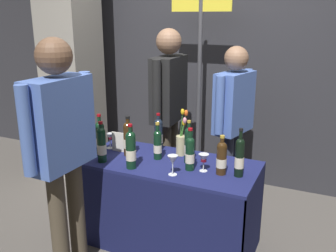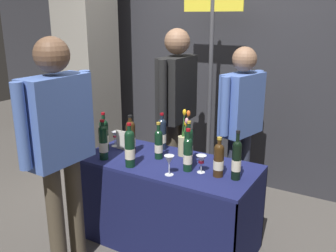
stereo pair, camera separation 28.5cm
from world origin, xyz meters
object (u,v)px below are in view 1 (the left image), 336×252
(display_bottle_0, at_px, (190,153))
(taster_foreground_right, at_px, (61,140))
(featured_wine_bottle, at_px, (189,145))
(wine_glass_mid, at_px, (173,161))
(wine_glass_near_vendor, at_px, (110,137))
(booth_signpost, at_px, (200,67))
(vendor_presenter, at_px, (233,115))
(concrete_pillar, at_px, (69,31))
(wine_glass_near_taster, at_px, (204,159))
(flower_vase, at_px, (181,141))
(tasting_table, at_px, (168,188))

(display_bottle_0, height_order, taster_foreground_right, taster_foreground_right)
(featured_wine_bottle, distance_m, wine_glass_mid, 0.28)
(wine_glass_mid, distance_m, taster_foreground_right, 0.80)
(display_bottle_0, relative_size, wine_glass_near_vendor, 2.41)
(booth_signpost, bearing_deg, vendor_presenter, -34.78)
(concrete_pillar, distance_m, wine_glass_near_vendor, 1.55)
(wine_glass_near_vendor, bearing_deg, booth_signpost, 67.26)
(featured_wine_bottle, relative_size, wine_glass_near_taster, 2.54)
(wine_glass_near_vendor, distance_m, flower_vase, 0.64)
(tasting_table, bearing_deg, booth_signpost, 98.00)
(vendor_presenter, distance_m, taster_foreground_right, 1.67)
(concrete_pillar, height_order, taster_foreground_right, concrete_pillar)
(concrete_pillar, distance_m, taster_foreground_right, 2.01)
(display_bottle_0, relative_size, flower_vase, 0.82)
(concrete_pillar, distance_m, tasting_table, 2.19)
(booth_signpost, bearing_deg, wine_glass_near_taster, -68.06)
(wine_glass_near_vendor, bearing_deg, vendor_presenter, 38.72)
(wine_glass_near_vendor, relative_size, flower_vase, 0.34)
(featured_wine_bottle, height_order, vendor_presenter, vendor_presenter)
(concrete_pillar, xyz_separation_m, tasting_table, (1.61, -0.88, -1.19))
(wine_glass_mid, height_order, booth_signpost, booth_signpost)
(concrete_pillar, relative_size, wine_glass_near_vendor, 24.64)
(concrete_pillar, xyz_separation_m, booth_signpost, (1.45, 0.25, -0.35))
(taster_foreground_right, height_order, booth_signpost, booth_signpost)
(display_bottle_0, relative_size, taster_foreground_right, 0.19)
(concrete_pillar, relative_size, vendor_presenter, 2.11)
(wine_glass_near_taster, bearing_deg, booth_signpost, 111.94)
(wine_glass_mid, relative_size, booth_signpost, 0.07)
(display_bottle_0, distance_m, wine_glass_near_vendor, 0.83)
(tasting_table, distance_m, vendor_presenter, 0.98)
(featured_wine_bottle, relative_size, vendor_presenter, 0.22)
(display_bottle_0, xyz_separation_m, booth_signpost, (-0.37, 1.20, 0.47))
(vendor_presenter, bearing_deg, concrete_pillar, -78.71)
(display_bottle_0, bearing_deg, wine_glass_mid, -119.55)
(wine_glass_near_taster, distance_m, booth_signpost, 1.37)
(wine_glass_near_vendor, distance_m, wine_glass_near_taster, 0.92)
(concrete_pillar, bearing_deg, wine_glass_near_vendor, -38.26)
(vendor_presenter, bearing_deg, booth_signpost, -111.22)
(display_bottle_0, relative_size, vendor_presenter, 0.21)
(tasting_table, height_order, vendor_presenter, vendor_presenter)
(concrete_pillar, height_order, featured_wine_bottle, concrete_pillar)
(tasting_table, relative_size, wine_glass_near_taster, 10.47)
(display_bottle_0, bearing_deg, flower_vase, 124.24)
(wine_glass_mid, relative_size, wine_glass_near_taster, 1.11)
(tasting_table, relative_size, wine_glass_mid, 9.43)
(booth_signpost, bearing_deg, concrete_pillar, -170.37)
(tasting_table, xyz_separation_m, wine_glass_mid, (0.13, -0.21, 0.34))
(taster_foreground_right, bearing_deg, vendor_presenter, -26.63)
(concrete_pillar, height_order, wine_glass_near_vendor, concrete_pillar)
(wine_glass_mid, relative_size, flower_vase, 0.38)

